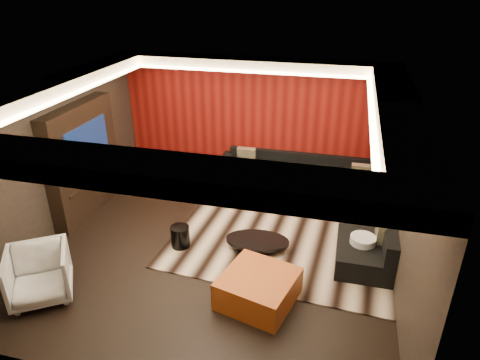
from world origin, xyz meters
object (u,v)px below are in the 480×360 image
(drum_stool, at_px, (180,236))
(armchair, at_px, (39,275))
(white_side_table, at_px, (361,250))
(sectional_sofa, at_px, (323,196))
(coffee_table, at_px, (257,244))
(orange_ottoman, at_px, (258,288))

(drum_stool, xyz_separation_m, armchair, (-1.53, -1.71, 0.18))
(white_side_table, relative_size, sectional_sofa, 0.14)
(armchair, bearing_deg, white_side_table, -10.04)
(coffee_table, bearing_deg, white_side_table, 1.27)
(armchair, bearing_deg, drum_stool, 14.62)
(coffee_table, height_order, drum_stool, drum_stool)
(armchair, height_order, sectional_sofa, armchair)
(white_side_table, distance_m, sectional_sofa, 1.92)
(armchair, relative_size, sectional_sofa, 0.24)
(armchair, bearing_deg, sectional_sofa, 10.85)
(armchair, bearing_deg, orange_ottoman, -21.10)
(coffee_table, height_order, orange_ottoman, orange_ottoman)
(coffee_table, relative_size, white_side_table, 2.12)
(white_side_table, height_order, orange_ottoman, white_side_table)
(orange_ottoman, bearing_deg, armchair, -167.53)
(coffee_table, distance_m, orange_ottoman, 1.31)
(sectional_sofa, bearing_deg, orange_ottoman, -102.78)
(drum_stool, bearing_deg, white_side_table, 5.55)
(white_side_table, bearing_deg, coffee_table, -178.73)
(drum_stool, xyz_separation_m, white_side_table, (3.08, 0.30, 0.05))
(white_side_table, bearing_deg, orange_ottoman, -138.11)
(drum_stool, xyz_separation_m, sectional_sofa, (2.32, 2.06, 0.05))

